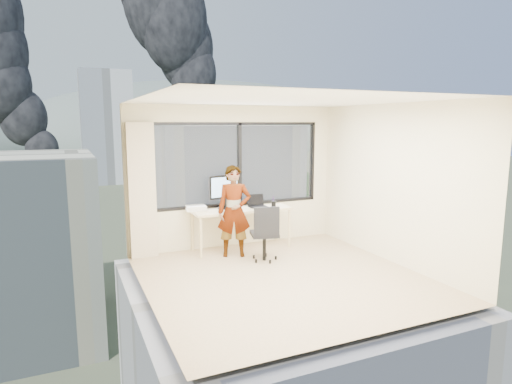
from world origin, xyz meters
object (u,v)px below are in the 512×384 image
person (234,211)px  handbag (254,200)px  game_console (196,208)px  laptop (258,201)px  chair (264,232)px  monitor (224,192)px  desk (241,229)px

person → handbag: person is taller
game_console → laptop: laptop is taller
chair → monitor: 1.16m
desk → person: size_ratio=1.14×
person → monitor: (-0.01, 0.48, 0.27)m
chair → person: bearing=143.4°
game_console → chair: bearing=-43.7°
chair → monitor: monitor is taller
chair → handbag: chair is taller
chair → monitor: (-0.37, 0.93, 0.57)m
desk → monitor: 0.75m
monitor → game_console: 0.59m
monitor → laptop: 0.66m
desk → laptop: laptop is taller
monitor → game_console: bearing=161.2°
chair → game_console: size_ratio=2.84×
desk → monitor: (-0.28, 0.13, 0.68)m
desk → laptop: 0.58m
monitor → handbag: (0.61, 0.08, -0.22)m
laptop → handbag: 0.20m
desk → laptop: (0.33, 0.01, 0.48)m
game_console → handbag: bearing=5.3°
person → laptop: (0.61, 0.36, 0.06)m
game_console → handbag: handbag is taller
chair → desk: bearing=110.8°
handbag → desk: bearing=-159.4°
game_console → monitor: bearing=-1.5°
monitor → game_console: size_ratio=1.81×
desk → monitor: monitor is taller
laptop → desk: bearing=-178.1°
laptop → handbag: size_ratio=1.44×
chair → handbag: size_ratio=4.14×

